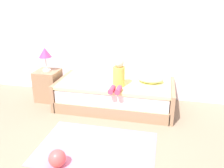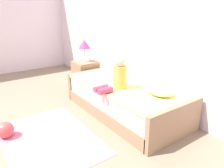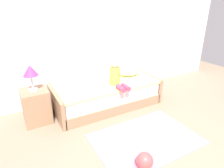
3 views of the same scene
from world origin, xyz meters
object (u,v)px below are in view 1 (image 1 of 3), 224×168
object	(u,v)px
nightstand	(48,85)
child_figure	(118,75)
pillow	(151,79)
toy_ball	(57,158)
bed	(115,95)
table_lamp	(45,54)

from	to	relation	value
nightstand	child_figure	bearing A→B (deg)	-10.30
pillow	toy_ball	distance (m)	2.14
bed	child_figure	distance (m)	0.52
bed	child_figure	bearing A→B (deg)	-65.75
table_lamp	child_figure	world-z (taller)	table_lamp
table_lamp	nightstand	bearing A→B (deg)	0.00
table_lamp	toy_ball	bearing A→B (deg)	-60.70
child_figure	pillow	bearing A→B (deg)	32.09
table_lamp	child_figure	bearing A→B (deg)	-10.30
nightstand	table_lamp	bearing A→B (deg)	0.00
pillow	child_figure	bearing A→B (deg)	-147.91
bed	toy_ball	world-z (taller)	bed
child_figure	pillow	world-z (taller)	child_figure
child_figure	pillow	size ratio (longest dim) A/B	1.16
pillow	toy_ball	xyz separation A→B (m)	(-0.98, -1.84, -0.46)
bed	toy_ball	xyz separation A→B (m)	(-0.35, -1.74, -0.14)
table_lamp	pillow	bearing A→B (deg)	1.87
bed	pillow	size ratio (longest dim) A/B	4.80
table_lamp	toy_ball	size ratio (longest dim) A/B	2.06
bed	pillow	world-z (taller)	pillow
table_lamp	pillow	size ratio (longest dim) A/B	1.02
nightstand	toy_ball	distance (m)	2.05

